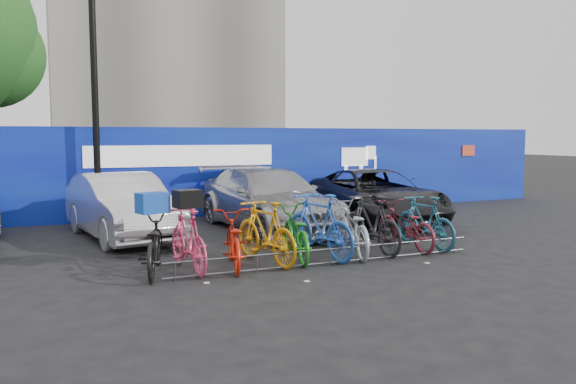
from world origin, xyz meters
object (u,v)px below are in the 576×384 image
bike_7 (372,223)px  bike_1 (188,240)px  car_1 (122,206)px  car_2 (269,199)px  bike_4 (295,233)px  bike_rack (330,256)px  bike_9 (425,222)px  bike_2 (233,240)px  bike_3 (265,232)px  bike_5 (319,226)px  lamppost (95,89)px  bike_8 (405,225)px  bike_6 (352,228)px  car_3 (375,196)px  bike_0 (153,244)px

bike_7 → bike_1: bearing=-1.2°
car_1 → car_2: car_2 is taller
car_2 → bike_4: (-0.74, -3.18, -0.24)m
bike_7 → car_1: bearing=-42.3°
bike_rack → bike_4: size_ratio=3.09×
bike_4 → bike_9: size_ratio=1.06×
bike_rack → bike_2: bike_2 is taller
bike_9 → bike_2: bearing=-1.1°
bike_3 → bike_7: (2.15, 0.10, 0.00)m
bike_5 → bike_9: 2.30m
lamppost → bike_4: lamppost is taller
car_2 → bike_8: 3.54m
bike_8 → bike_6: bearing=1.0°
bike_3 → car_1: bearing=-72.3°
lamppost → car_2: bearing=-31.3°
bike_rack → bike_3: bearing=150.3°
car_2 → bike_3: size_ratio=2.73×
bike_5 → bike_2: bearing=-6.2°
car_3 → bike_7: (-2.01, -3.13, -0.12)m
bike_0 → bike_7: bearing=-165.0°
bike_2 → bike_9: bike_9 is taller
bike_rack → bike_6: 1.02m
bike_0 → bike_5: bearing=-165.9°
bike_9 → bike_7: bearing=-4.5°
bike_0 → bike_1: (0.54, -0.05, 0.03)m
car_1 → bike_7: bearing=-49.2°
bike_2 → bike_7: bearing=-163.6°
car_1 → bike_3: (1.94, -3.43, -0.15)m
lamppost → car_1: bearing=-81.3°
bike_3 → bike_5: size_ratio=0.93×
bike_5 → bike_6: bearing=171.6°
car_1 → bike_5: 4.51m
bike_8 → bike_3: bearing=0.3°
bike_rack → bike_7: 1.41m
lamppost → car_1: size_ratio=1.46×
bike_2 → bike_4: bearing=-159.2°
bike_0 → bike_3: bike_3 is taller
car_3 → bike_3: size_ratio=2.66×
bike_6 → car_1: bearing=-29.4°
bike_9 → bike_5: bearing=-2.3°
car_1 → car_3: bearing=-11.9°
lamppost → bike_4: size_ratio=3.37×
bike_5 → bike_3: bearing=-7.7°
bike_1 → bike_7: size_ratio=0.94×
bike_1 → bike_3: size_ratio=0.95×
bike_2 → bike_5: size_ratio=0.90×
bike_7 → bike_9: (1.18, -0.03, -0.03)m
bike_0 → bike_1: bike_1 is taller
bike_7 → bike_2: bearing=0.4°
lamppost → bike_9: (5.58, -5.38, -2.76)m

